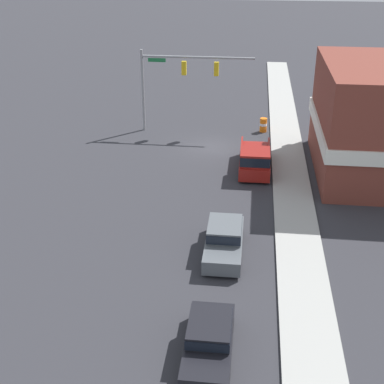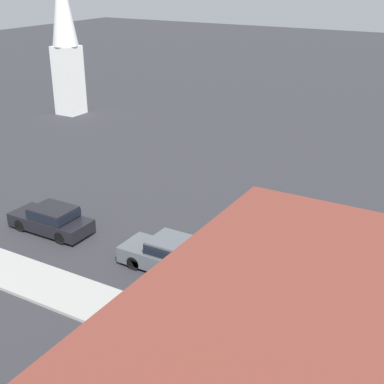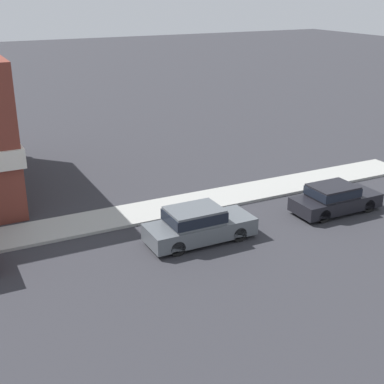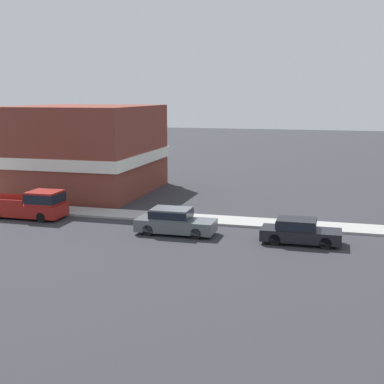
{
  "view_description": "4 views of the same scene",
  "coord_description": "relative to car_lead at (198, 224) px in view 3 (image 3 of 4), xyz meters",
  "views": [
    {
      "loc": [
        -2.93,
        38.06,
        14.7
      ],
      "look_at": [
        0.01,
        12.84,
        2.37
      ],
      "focal_mm": 50.0,
      "sensor_mm": 36.0,
      "label": 1
    },
    {
      "loc": [
        -19.45,
        3.58,
        12.64
      ],
      "look_at": [
        1.22,
        15.58,
        2.54
      ],
      "focal_mm": 50.0,
      "sensor_mm": 36.0,
      "label": 2
    },
    {
      "loc": [
        16.6,
        5.16,
        10.27
      ],
      "look_at": [
        -0.5,
        13.8,
        2.91
      ],
      "focal_mm": 50.0,
      "sensor_mm": 36.0,
      "label": 3
    },
    {
      "loc": [
        27.91,
        24.03,
        8.3
      ],
      "look_at": [
        -0.37,
        16.3,
        2.9
      ],
      "focal_mm": 50.0,
      "sensor_mm": 36.0,
      "label": 4
    }
  ],
  "objects": [
    {
      "name": "car_lead",
      "position": [
        0.0,
        0.0,
        0.0
      ],
      "size": [
        1.83,
        4.74,
        1.56
      ],
      "color": "black",
      "rests_on": "ground"
    },
    {
      "name": "car_second_ahead",
      "position": [
        0.13,
        7.4,
        -0.08
      ],
      "size": [
        1.79,
        4.43,
        1.4
      ],
      "color": "black",
      "rests_on": "ground"
    }
  ]
}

